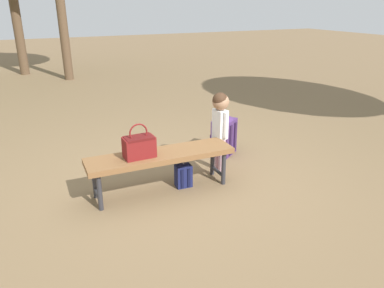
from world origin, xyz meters
TOP-DOWN VIEW (x-y plane):
  - ground_plane at (0.00, 0.00)m, footprint 40.00×40.00m
  - park_bench at (-0.32, -0.13)m, footprint 1.61×0.45m
  - handbag at (-0.56, -0.14)m, footprint 0.32×0.19m
  - child_standing at (0.52, 0.06)m, footprint 0.20×0.26m
  - backpack_large at (0.84, 0.50)m, footprint 0.41×0.39m
  - backpack_small at (-0.06, -0.15)m, footprint 0.18×0.17m

SIDE VIEW (x-z plane):
  - ground_plane at x=0.00m, z-range 0.00..0.00m
  - backpack_small at x=-0.06m, z-range 0.00..0.30m
  - backpack_large at x=0.84m, z-range 0.00..0.56m
  - park_bench at x=-0.32m, z-range 0.17..0.62m
  - handbag at x=-0.56m, z-range 0.39..0.76m
  - child_standing at x=0.52m, z-range 0.17..1.15m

